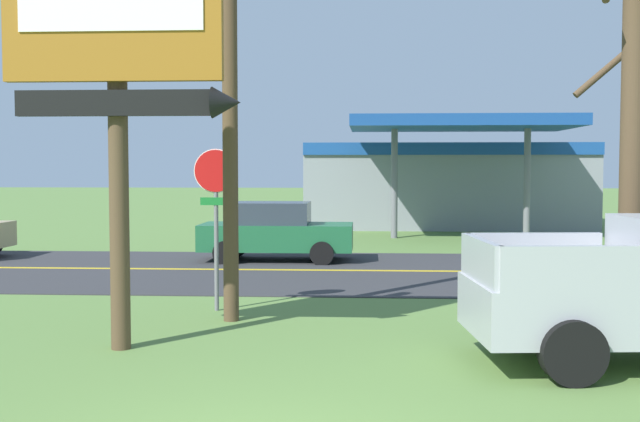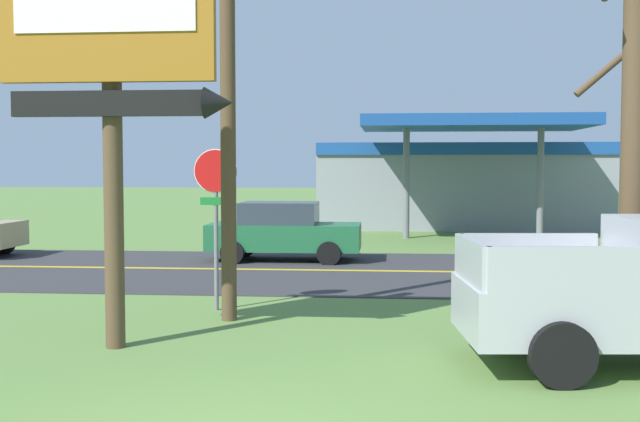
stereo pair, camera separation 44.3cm
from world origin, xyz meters
name	(u,v)px [view 1 (the left image)]	position (x,y,z in m)	size (l,w,h in m)	color
road_asphalt	(332,271)	(0.00, 13.00, 0.01)	(140.00, 8.00, 0.02)	#333335
road_centre_line	(332,270)	(0.00, 13.00, 0.02)	(126.00, 0.20, 0.01)	gold
motel_sign	(119,54)	(-2.59, 4.30, 4.20)	(3.34, 0.54, 6.11)	brown
stop_sign	(216,200)	(-1.86, 7.48, 2.03)	(0.80, 0.08, 2.95)	slate
utility_pole	(229,23)	(-1.43, 6.58, 5.03)	(1.90, 0.26, 9.44)	brown
bare_tree	(633,116)	(5.27, 6.78, 3.47)	(1.53, 1.52, 6.67)	brown
gas_station	(445,182)	(4.27, 27.88, 1.94)	(12.00, 11.50, 4.40)	gray
car_green_near_lane	(275,231)	(-1.66, 15.00, 0.83)	(4.20, 2.00, 1.64)	#1E6038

